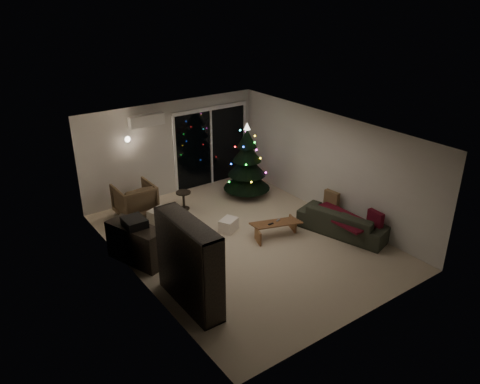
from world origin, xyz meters
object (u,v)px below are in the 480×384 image
object	(u,v)px
media_cabinet	(137,244)
coffee_table	(276,229)
armchair	(135,200)
bookshelf	(179,267)
sofa	(344,221)
christmas_tree	(247,160)

from	to	relation	value
media_cabinet	coffee_table	world-z (taller)	media_cabinet
armchair	media_cabinet	bearing A→B (deg)	67.25
bookshelf	sofa	world-z (taller)	bookshelf
coffee_table	christmas_tree	distance (m)	2.43
coffee_table	christmas_tree	size ratio (longest dim) A/B	0.53
media_cabinet	christmas_tree	xyz separation A→B (m)	(3.73, 1.31, 0.60)
coffee_table	sofa	bearing A→B (deg)	-11.60
armchair	christmas_tree	bearing A→B (deg)	168.14
armchair	christmas_tree	xyz separation A→B (m)	(2.91, -0.62, 0.59)
sofa	christmas_tree	bearing A→B (deg)	-5.43
bookshelf	coffee_table	size ratio (longest dim) A/B	1.52
armchair	coffee_table	bearing A→B (deg)	127.86
sofa	coffee_table	xyz separation A→B (m)	(-1.34, 0.79, -0.13)
media_cabinet	sofa	xyz separation A→B (m)	(4.30, -1.63, -0.11)
christmas_tree	bookshelf	bearing A→B (deg)	-139.98
armchair	christmas_tree	size ratio (longest dim) A/B	0.45
media_cabinet	christmas_tree	size ratio (longest dim) A/B	0.64
armchair	coffee_table	size ratio (longest dim) A/B	0.85
coffee_table	christmas_tree	bearing A→B (deg)	89.22
bookshelf	coffee_table	world-z (taller)	bookshelf
armchair	sofa	world-z (taller)	armchair
armchair	christmas_tree	world-z (taller)	christmas_tree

